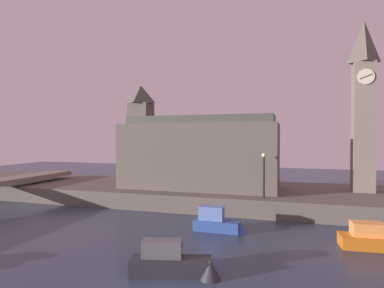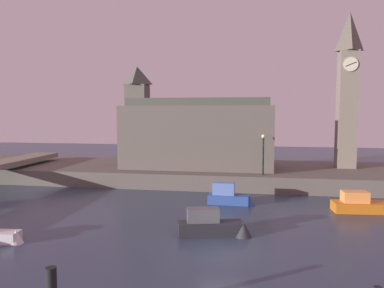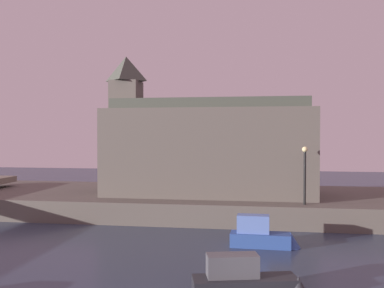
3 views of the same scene
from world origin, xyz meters
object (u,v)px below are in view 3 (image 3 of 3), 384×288
at_px(streetlamp, 305,168).
at_px(boat_tour_blue, 264,236).
at_px(boat_barge_dark, 252,283).
at_px(parliament_hall, 204,147).

xyz_separation_m(streetlamp, boat_tour_blue, (-2.61, -5.23, -3.23)).
distance_m(boat_tour_blue, boat_barge_dark, 7.56).
bearing_deg(boat_tour_blue, boat_barge_dark, -93.55).
bearing_deg(parliament_hall, streetlamp, -30.74).
bearing_deg(parliament_hall, boat_barge_dark, -76.82).
bearing_deg(boat_barge_dark, boat_tour_blue, 86.45).
distance_m(parliament_hall, streetlamp, 8.30).
height_order(parliament_hall, boat_tour_blue, parliament_hall).
distance_m(streetlamp, boat_barge_dark, 13.55).
relative_size(streetlamp, boat_tour_blue, 1.00).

